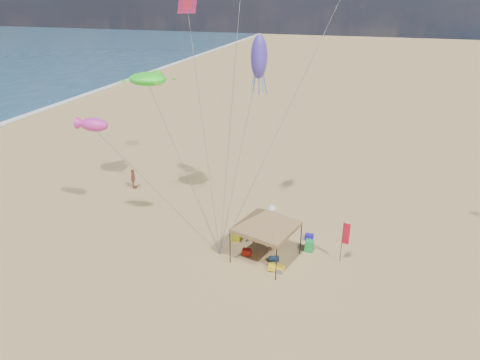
# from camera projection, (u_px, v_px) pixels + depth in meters

# --- Properties ---
(ground) EXTENTS (280.00, 280.00, 0.00)m
(ground) POSITION_uv_depth(u_px,v_px,m) (225.00, 261.00, 25.65)
(ground) COLOR tan
(ground) RESTS_ON ground
(canopy_tent) EXTENTS (5.95, 5.95, 3.81)m
(canopy_tent) POSITION_uv_depth(u_px,v_px,m) (267.00, 212.00, 24.61)
(canopy_tent) COLOR black
(canopy_tent) RESTS_ON ground
(feather_flag) EXTENTS (0.41, 0.07, 2.66)m
(feather_flag) POSITION_uv_depth(u_px,v_px,m) (345.00, 236.00, 24.83)
(feather_flag) COLOR black
(feather_flag) RESTS_ON ground
(cooler_red) EXTENTS (0.54, 0.38, 0.38)m
(cooler_red) POSITION_uv_depth(u_px,v_px,m) (247.00, 252.00, 26.16)
(cooler_red) COLOR red
(cooler_red) RESTS_ON ground
(cooler_blue) EXTENTS (0.54, 0.38, 0.38)m
(cooler_blue) POSITION_uv_depth(u_px,v_px,m) (309.00, 237.00, 27.76)
(cooler_blue) COLOR #2013A0
(cooler_blue) RESTS_ON ground
(bag_navy) EXTENTS (0.69, 0.54, 0.36)m
(bag_navy) POSITION_uv_depth(u_px,v_px,m) (274.00, 259.00, 25.54)
(bag_navy) COLOR #0E243D
(bag_navy) RESTS_ON ground
(bag_orange) EXTENTS (0.54, 0.69, 0.36)m
(bag_orange) POSITION_uv_depth(u_px,v_px,m) (260.00, 229.00, 28.75)
(bag_orange) COLOR #FF460E
(bag_orange) RESTS_ON ground
(chair_green) EXTENTS (0.50, 0.50, 0.70)m
(chair_green) POSITION_uv_depth(u_px,v_px,m) (309.00, 246.00, 26.50)
(chair_green) COLOR green
(chair_green) RESTS_ON ground
(chair_yellow) EXTENTS (0.50, 0.50, 0.70)m
(chair_yellow) POSITION_uv_depth(u_px,v_px,m) (237.00, 235.00, 27.63)
(chair_yellow) COLOR #C6C816
(chair_yellow) RESTS_ON ground
(crate_grey) EXTENTS (0.34, 0.30, 0.28)m
(crate_grey) POSITION_uv_depth(u_px,v_px,m) (280.00, 271.00, 24.50)
(crate_grey) COLOR gray
(crate_grey) RESTS_ON ground
(beach_cart) EXTENTS (0.90, 0.50, 0.24)m
(beach_cart) POSITION_uv_depth(u_px,v_px,m) (276.00, 268.00, 24.66)
(beach_cart) COLOR yellow
(beach_cart) RESTS_ON ground
(person_near_a) EXTENTS (0.81, 0.73, 1.86)m
(person_near_a) POSITION_uv_depth(u_px,v_px,m) (270.00, 239.00, 26.19)
(person_near_a) COLOR tan
(person_near_a) RESTS_ON ground
(person_near_b) EXTENTS (0.88, 0.76, 1.58)m
(person_near_b) POSITION_uv_depth(u_px,v_px,m) (252.00, 231.00, 27.26)
(person_near_b) COLOR #383B4D
(person_near_b) RESTS_ON ground
(person_near_c) EXTENTS (1.24, 0.96, 1.69)m
(person_near_c) POSITION_uv_depth(u_px,v_px,m) (272.00, 217.00, 28.89)
(person_near_c) COLOR white
(person_near_c) RESTS_ON ground
(person_far_a) EXTENTS (0.75, 1.05, 1.66)m
(person_far_a) POSITION_uv_depth(u_px,v_px,m) (133.00, 179.00, 34.71)
(person_far_a) COLOR #A75540
(person_far_a) RESTS_ON ground
(turtle_kite) EXTENTS (3.09, 2.68, 0.90)m
(turtle_kite) POSITION_uv_depth(u_px,v_px,m) (148.00, 79.00, 29.66)
(turtle_kite) COLOR #2FFD28
(turtle_kite) RESTS_ON ground
(fish_kite) EXTENTS (2.02, 1.12, 0.87)m
(fish_kite) POSITION_uv_depth(u_px,v_px,m) (94.00, 125.00, 27.20)
(fish_kite) COLOR #E232A6
(fish_kite) RESTS_ON ground
(squid_kite) EXTENTS (1.31, 1.31, 2.77)m
(squid_kite) POSITION_uv_depth(u_px,v_px,m) (259.00, 57.00, 27.63)
(squid_kite) COLOR #4F3AC5
(squid_kite) RESTS_ON ground
(stunt_kite_pink) EXTENTS (1.43, 1.39, 1.26)m
(stunt_kite_pink) POSITION_uv_depth(u_px,v_px,m) (187.00, 4.00, 31.12)
(stunt_kite_pink) COLOR #CF2679
(stunt_kite_pink) RESTS_ON ground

